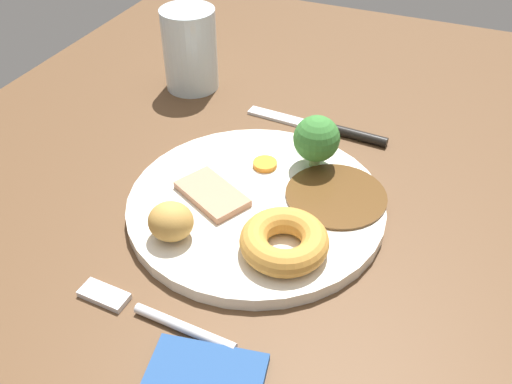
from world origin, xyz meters
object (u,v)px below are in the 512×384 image
at_px(dinner_plate, 256,205).
at_px(water_glass, 190,49).
at_px(carrot_coin_front, 268,165).
at_px(broccoli_floret, 316,139).
at_px(knife, 328,128).
at_px(fork, 150,314).
at_px(yorkshire_pudding, 284,241).
at_px(roast_potato_left, 171,221).
at_px(meat_slice_main, 212,194).

bearing_deg(dinner_plate, water_glass, 41.49).
bearing_deg(carrot_coin_front, broccoli_floret, -62.62).
bearing_deg(water_glass, knife, -100.28).
bearing_deg(broccoli_floret, knife, 7.32).
bearing_deg(water_glass, fork, -157.13).
bearing_deg(knife, water_glass, -6.50).
distance_m(yorkshire_pudding, fork, 0.13).
xyz_separation_m(yorkshire_pudding, water_glass, (0.27, 0.24, 0.03)).
relative_size(knife, water_glass, 1.67).
height_order(yorkshire_pudding, broccoli_floret, broccoli_floret).
height_order(yorkshire_pudding, fork, yorkshire_pudding).
bearing_deg(yorkshire_pudding, broccoli_floret, 6.57).
bearing_deg(carrot_coin_front, fork, 174.85).
xyz_separation_m(yorkshire_pudding, carrot_coin_front, (0.12, 0.06, -0.01)).
bearing_deg(fork, broccoli_floret, -102.25).
relative_size(roast_potato_left, broccoli_floret, 0.71).
bearing_deg(water_glass, roast_potato_left, -155.28).
xyz_separation_m(carrot_coin_front, knife, (0.12, -0.03, -0.01)).
distance_m(knife, water_glass, 0.22).
bearing_deg(fork, knife, -96.27).
relative_size(fork, water_glass, 1.38).
bearing_deg(dinner_plate, broccoli_floret, -24.47).
bearing_deg(yorkshire_pudding, fork, 141.99).
bearing_deg(broccoli_floret, water_glass, 59.70).
height_order(yorkshire_pudding, roast_potato_left, roast_potato_left).
relative_size(dinner_plate, knife, 1.43).
bearing_deg(dinner_plate, meat_slice_main, 108.30).
bearing_deg(water_glass, dinner_plate, -138.51).
height_order(roast_potato_left, broccoli_floret, broccoli_floret).
relative_size(carrot_coin_front, fork, 0.17).
relative_size(yorkshire_pudding, carrot_coin_front, 3.09).
bearing_deg(knife, broccoli_floret, 101.10).
height_order(fork, knife, knife).
bearing_deg(water_glass, carrot_coin_front, -130.99).
distance_m(dinner_plate, broccoli_floret, 0.10).
bearing_deg(roast_potato_left, yorkshire_pudding, -77.82).
distance_m(meat_slice_main, water_glass, 0.27).
bearing_deg(yorkshire_pudding, dinner_plate, 42.08).
xyz_separation_m(fork, water_glass, (0.37, 0.16, 0.05)).
relative_size(dinner_plate, yorkshire_pudding, 3.22).
distance_m(yorkshire_pudding, water_glass, 0.36).
distance_m(dinner_plate, fork, 0.17).
bearing_deg(fork, dinner_plate, -97.24).
relative_size(dinner_plate, meat_slice_main, 3.48).
relative_size(fork, knife, 0.82).
relative_size(meat_slice_main, yorkshire_pudding, 0.93).
height_order(roast_potato_left, carrot_coin_front, roast_potato_left).
height_order(yorkshire_pudding, knife, yorkshire_pudding).
bearing_deg(broccoli_floret, meat_slice_main, 139.82).
relative_size(dinner_plate, carrot_coin_front, 9.97).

